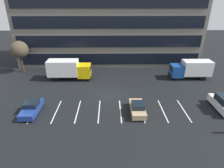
# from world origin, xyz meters

# --- Properties ---
(ground_plane) EXTENTS (120.00, 120.00, 0.00)m
(ground_plane) POSITION_xyz_m (0.00, 0.00, 0.00)
(ground_plane) COLOR black
(office_building) EXTENTS (37.84, 12.50, 14.40)m
(office_building) POSITION_xyz_m (0.00, 17.95, 7.20)
(office_building) COLOR slate
(office_building) RESTS_ON ground_plane
(lot_markings) EXTENTS (19.74, 5.40, 0.01)m
(lot_markings) POSITION_xyz_m (0.00, -4.48, 0.00)
(lot_markings) COLOR silver
(lot_markings) RESTS_ON ground_plane
(box_truck_yellow) EXTENTS (7.66, 2.53, 3.55)m
(box_truck_yellow) POSITION_xyz_m (-7.26, 6.12, 2.00)
(box_truck_yellow) COLOR yellow
(box_truck_yellow) RESTS_ON ground_plane
(box_truck_blue) EXTENTS (7.19, 2.38, 3.33)m
(box_truck_blue) POSITION_xyz_m (14.69, 6.18, 1.88)
(box_truck_blue) COLOR #194799
(box_truck_blue) RESTS_ON ground_plane
(sedan_navy) EXTENTS (1.84, 4.39, 1.57)m
(sedan_navy) POSITION_xyz_m (-9.98, -4.81, 0.74)
(sedan_navy) COLOR navy
(sedan_navy) RESTS_ON ground_plane
(suv_white) EXTENTS (1.95, 4.60, 2.08)m
(suv_white) POSITION_xyz_m (14.89, -4.42, 1.00)
(suv_white) COLOR white
(suv_white) RESTS_ON ground_plane
(sedan_tan) EXTENTS (1.77, 4.22, 1.51)m
(sedan_tan) POSITION_xyz_m (3.54, -4.97, 0.71)
(sedan_tan) COLOR tan
(sedan_tan) RESTS_ON ground_plane
(bare_tree) EXTENTS (3.30, 3.30, 6.18)m
(bare_tree) POSITION_xyz_m (-17.00, 9.75, 4.51)
(bare_tree) COLOR #473323
(bare_tree) RESTS_ON ground_plane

